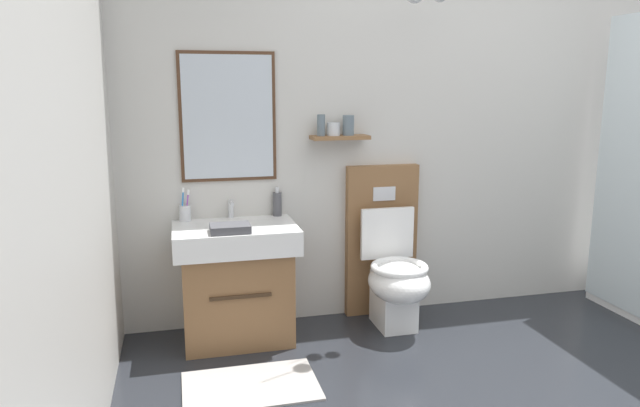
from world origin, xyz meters
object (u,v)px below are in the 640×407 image
toothbrush_cup (185,212)px  soap_dispenser (277,204)px  toilet (390,266)px  folded_hand_towel (230,228)px  vanity_sink_left (236,279)px

toothbrush_cup → soap_dispenser: toothbrush_cup is taller
toilet → soap_dispenser: toilet is taller
soap_dispenser → folded_hand_towel: bearing=-133.1°
toilet → toothbrush_cup: toilet is taller
toothbrush_cup → folded_hand_towel: size_ratio=0.93×
vanity_sink_left → toothbrush_cup: (-0.28, 0.18, 0.39)m
toilet → folded_hand_towel: size_ratio=4.55×
toothbrush_cup → folded_hand_towel: 0.41m
toothbrush_cup → vanity_sink_left: bearing=-33.1°
toothbrush_cup → toilet: bearing=-7.3°
toothbrush_cup → soap_dispenser: 0.56m
toilet → vanity_sink_left: bearing=-178.9°
toothbrush_cup → folded_hand_towel: toothbrush_cup is taller
soap_dispenser → folded_hand_towel: soap_dispenser is taller
vanity_sink_left → soap_dispenser: bearing=33.5°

